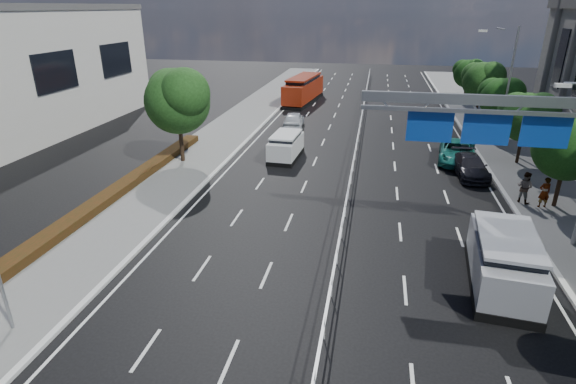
# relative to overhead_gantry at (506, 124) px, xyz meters

# --- Properties ---
(ground) EXTENTS (160.00, 160.00, 0.00)m
(ground) POSITION_rel_overhead_gantry_xyz_m (-6.74, -10.05, -5.61)
(ground) COLOR black
(ground) RESTS_ON ground
(kerb_near) EXTENTS (0.25, 140.00, 0.15)m
(kerb_near) POSITION_rel_overhead_gantry_xyz_m (-15.74, -10.05, -5.54)
(kerb_near) COLOR silver
(kerb_near) RESTS_ON ground
(median_fence) EXTENTS (0.05, 85.00, 1.02)m
(median_fence) POSITION_rel_overhead_gantry_xyz_m (-6.74, 12.45, -5.08)
(median_fence) COLOR silver
(median_fence) RESTS_ON ground
(hedge_near) EXTENTS (1.00, 36.00, 0.44)m
(hedge_near) POSITION_rel_overhead_gantry_xyz_m (-20.04, -5.05, -5.25)
(hedge_near) COLOR black
(hedge_near) RESTS_ON sidewalk_near
(overhead_gantry) EXTENTS (10.24, 0.38, 7.45)m
(overhead_gantry) POSITION_rel_overhead_gantry_xyz_m (0.00, 0.00, 0.00)
(overhead_gantry) COLOR gray
(overhead_gantry) RESTS_ON ground
(streetlight_far) EXTENTS (2.78, 2.40, 9.00)m
(streetlight_far) POSITION_rel_overhead_gantry_xyz_m (3.76, 15.95, -0.40)
(streetlight_far) COLOR gray
(streetlight_far) RESTS_ON ground
(near_tree_back) EXTENTS (4.84, 4.51, 6.69)m
(near_tree_back) POSITION_rel_overhead_gantry_xyz_m (-18.68, 7.92, -1.00)
(near_tree_back) COLOR black
(near_tree_back) RESTS_ON ground
(far_tree_d) EXTENTS (3.85, 3.59, 5.34)m
(far_tree_d) POSITION_rel_overhead_gantry_xyz_m (4.51, 4.42, -1.92)
(far_tree_d) COLOR black
(far_tree_d) RESTS_ON ground
(far_tree_e) EXTENTS (3.63, 3.38, 5.13)m
(far_tree_e) POSITION_rel_overhead_gantry_xyz_m (4.51, 11.93, -2.05)
(far_tree_e) COLOR black
(far_tree_e) RESTS_ON ground
(far_tree_f) EXTENTS (3.52, 3.28, 5.02)m
(far_tree_f) POSITION_rel_overhead_gantry_xyz_m (4.50, 19.43, -2.12)
(far_tree_f) COLOR black
(far_tree_f) RESTS_ON ground
(far_tree_g) EXTENTS (3.96, 3.69, 5.45)m
(far_tree_g) POSITION_rel_overhead_gantry_xyz_m (4.51, 26.92, -1.85)
(far_tree_g) COLOR black
(far_tree_g) RESTS_ON ground
(far_tree_h) EXTENTS (3.41, 3.18, 4.91)m
(far_tree_h) POSITION_rel_overhead_gantry_xyz_m (4.50, 34.43, -2.18)
(far_tree_h) COLOR black
(far_tree_h) RESTS_ON ground
(white_minivan) EXTENTS (2.05, 4.33, 1.84)m
(white_minivan) POSITION_rel_overhead_gantry_xyz_m (-11.73, 10.29, -4.70)
(white_minivan) COLOR black
(white_minivan) RESTS_ON ground
(red_bus) EXTENTS (3.47, 10.05, 2.94)m
(red_bus) POSITION_rel_overhead_gantry_xyz_m (-13.77, 31.09, -4.07)
(red_bus) COLOR black
(red_bus) RESTS_ON ground
(near_car_silver) EXTENTS (2.13, 4.48, 1.48)m
(near_car_silver) POSITION_rel_overhead_gantry_xyz_m (-12.75, 19.11, -4.87)
(near_car_silver) COLOR silver
(near_car_silver) RESTS_ON ground
(near_car_dark) EXTENTS (2.35, 5.16, 1.64)m
(near_car_dark) POSITION_rel_overhead_gantry_xyz_m (-14.04, 38.52, -4.78)
(near_car_dark) COLOR black
(near_car_dark) RESTS_ON ground
(silver_minivan) EXTENTS (2.81, 5.58, 2.23)m
(silver_minivan) POSITION_rel_overhead_gantry_xyz_m (-0.24, -3.97, -4.51)
(silver_minivan) COLOR black
(silver_minivan) RESTS_ON ground
(parked_car_teal) EXTENTS (3.16, 5.61, 1.48)m
(parked_car_teal) POSITION_rel_overhead_gantry_xyz_m (0.39, 11.81, -4.87)
(parked_car_teal) COLOR #166359
(parked_car_teal) RESTS_ON ground
(parked_car_dark) EXTENTS (2.15, 4.70, 1.33)m
(parked_car_dark) POSITION_rel_overhead_gantry_xyz_m (0.77, 8.95, -4.94)
(parked_car_dark) COLOR black
(parked_car_dark) RESTS_ON ground
(pedestrian_a) EXTENTS (0.71, 0.55, 1.72)m
(pedestrian_a) POSITION_rel_overhead_gantry_xyz_m (3.73, 4.15, -4.60)
(pedestrian_a) COLOR gray
(pedestrian_a) RESTS_ON sidewalk_far
(pedestrian_b) EXTENTS (1.10, 1.08, 1.78)m
(pedestrian_b) POSITION_rel_overhead_gantry_xyz_m (2.86, 4.65, -4.57)
(pedestrian_b) COLOR gray
(pedestrian_b) RESTS_ON sidewalk_far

